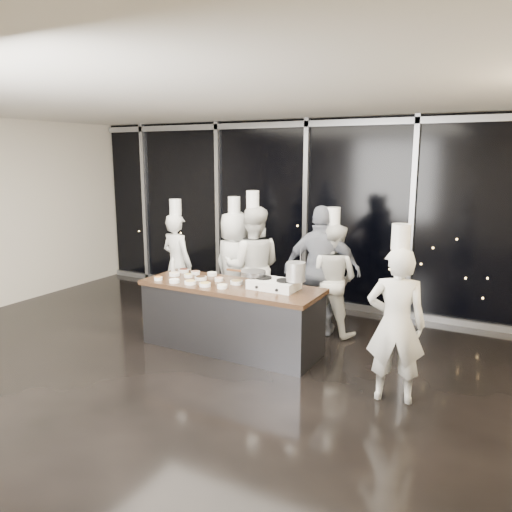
{
  "coord_description": "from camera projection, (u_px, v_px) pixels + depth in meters",
  "views": [
    {
      "loc": [
        3.37,
        -4.57,
        2.58
      ],
      "look_at": [
        0.22,
        1.2,
        1.25
      ],
      "focal_mm": 35.0,
      "sensor_mm": 36.0,
      "label": 1
    }
  ],
  "objects": [
    {
      "name": "ground",
      "position": [
        193.0,
        373.0,
        6.03
      ],
      "size": [
        9.0,
        9.0,
        0.0
      ],
      "primitive_type": "plane",
      "color": "black",
      "rests_on": "ground"
    },
    {
      "name": "room_shell",
      "position": [
        200.0,
        187.0,
        5.5
      ],
      "size": [
        9.02,
        7.02,
        3.21
      ],
      "color": "beige",
      "rests_on": "ground"
    },
    {
      "name": "window_wall",
      "position": [
        306.0,
        213.0,
        8.66
      ],
      "size": [
        8.9,
        0.11,
        3.2
      ],
      "color": "black",
      "rests_on": "ground"
    },
    {
      "name": "demo_counter",
      "position": [
        231.0,
        317.0,
        6.71
      ],
      "size": [
        2.46,
        0.86,
        0.9
      ],
      "color": "#3C3C42",
      "rests_on": "ground"
    },
    {
      "name": "stove",
      "position": [
        274.0,
        284.0,
        6.39
      ],
      "size": [
        0.63,
        0.41,
        0.14
      ],
      "rotation": [
        0.0,
        0.0,
        -0.03
      ],
      "color": "white",
      "rests_on": "demo_counter"
    },
    {
      "name": "frying_pan",
      "position": [
        253.0,
        273.0,
        6.55
      ],
      "size": [
        0.57,
        0.34,
        0.05
      ],
      "rotation": [
        0.0,
        0.0,
        -0.03
      ],
      "color": "slate",
      "rests_on": "stove"
    },
    {
      "name": "stock_pot",
      "position": [
        296.0,
        272.0,
        6.22
      ],
      "size": [
        0.25,
        0.25,
        0.24
      ],
      "primitive_type": "cylinder",
      "rotation": [
        0.0,
        0.0,
        -0.03
      ],
      "color": "silver",
      "rests_on": "stove"
    },
    {
      "name": "prep_bowls",
      "position": [
        198.0,
        278.0,
        6.85
      ],
      "size": [
        1.19,
        0.72,
        0.05
      ],
      "color": "white",
      "rests_on": "demo_counter"
    },
    {
      "name": "squeeze_bottle",
      "position": [
        173.0,
        264.0,
        7.34
      ],
      "size": [
        0.06,
        0.06,
        0.23
      ],
      "color": "silver",
      "rests_on": "demo_counter"
    },
    {
      "name": "chef_far_left",
      "position": [
        177.0,
        263.0,
        8.15
      ],
      "size": [
        0.68,
        0.51,
        1.9
      ],
      "rotation": [
        0.0,
        0.0,
        2.95
      ],
      "color": "silver",
      "rests_on": "ground"
    },
    {
      "name": "chef_left",
      "position": [
        235.0,
        265.0,
        7.93
      ],
      "size": [
        0.96,
        0.76,
        1.96
      ],
      "rotation": [
        0.0,
        0.0,
        2.87
      ],
      "color": "silver",
      "rests_on": "ground"
    },
    {
      "name": "chef_center",
      "position": [
        253.0,
        266.0,
        7.56
      ],
      "size": [
        1.1,
        1.0,
        2.08
      ],
      "rotation": [
        0.0,
        0.0,
        3.56
      ],
      "color": "silver",
      "rests_on": "ground"
    },
    {
      "name": "guest",
      "position": [
        322.0,
        271.0,
        7.2
      ],
      "size": [
        1.18,
        0.69,
        1.89
      ],
      "rotation": [
        0.0,
        0.0,
        3.36
      ],
      "color": "#131E35",
      "rests_on": "ground"
    },
    {
      "name": "chef_right",
      "position": [
        332.0,
        279.0,
        7.22
      ],
      "size": [
        0.84,
        0.68,
        1.87
      ],
      "rotation": [
        0.0,
        0.0,
        3.06
      ],
      "color": "silver",
      "rests_on": "ground"
    },
    {
      "name": "chef_side",
      "position": [
        396.0,
        323.0,
        5.22
      ],
      "size": [
        0.69,
        0.53,
        1.91
      ],
      "rotation": [
        0.0,
        0.0,
        3.38
      ],
      "color": "silver",
      "rests_on": "ground"
    }
  ]
}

